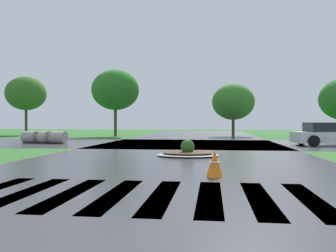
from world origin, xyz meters
name	(u,v)px	position (x,y,z in m)	size (l,w,h in m)	color
asphalt_roadway	(174,159)	(0.00, 10.00, 0.00)	(11.09, 80.00, 0.01)	#35353A
asphalt_cross_road	(190,144)	(0.00, 19.31, 0.00)	(90.00, 9.98, 0.01)	#35353A
crosswalk_stripes	(139,195)	(0.00, 3.53, 0.00)	(6.75, 3.23, 0.01)	white
median_island	(188,153)	(0.41, 11.19, 0.14)	(2.50, 1.93, 0.68)	#9E9B93
car_silver_hatch	(332,135)	(8.36, 18.69, 0.64)	(4.71, 2.53, 1.35)	silver
drainage_pipe_stack	(44,137)	(-9.45, 18.72, 0.39)	(3.12, 1.21, 0.78)	#9E9B93
traffic_cone	(215,164)	(1.46, 5.96, 0.33)	(0.44, 0.44, 0.68)	orange
background_treeline	(206,96)	(0.76, 31.01, 3.90)	(45.47, 6.90, 6.32)	#4C3823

